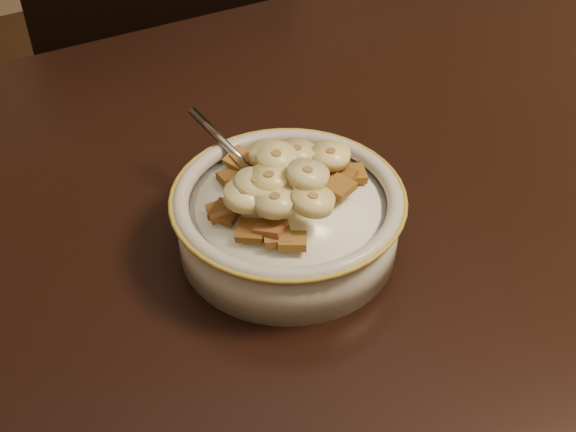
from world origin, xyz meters
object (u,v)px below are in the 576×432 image
spoon (265,183)px  chair (229,173)px  cereal_bowl (288,225)px  table (376,268)px

spoon → chair: bearing=-121.1°
chair → spoon: chair is taller
cereal_bowl → spoon: 0.04m
table → chair: size_ratio=1.50×
chair → cereal_bowl: bearing=-100.0°
table → cereal_bowl: cereal_bowl is taller
table → chair: bearing=80.7°
table → spoon: bearing=134.1°
cereal_bowl → spoon: size_ratio=4.17×
cereal_bowl → spoon: bearing=99.9°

